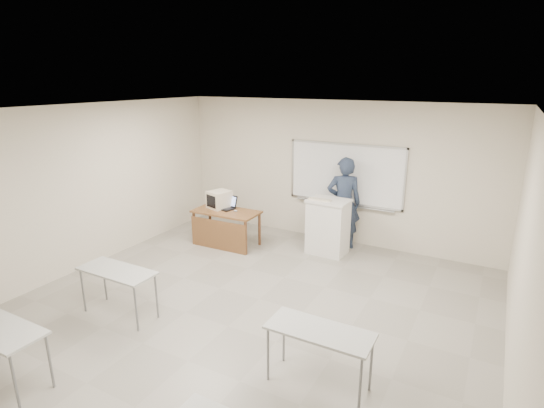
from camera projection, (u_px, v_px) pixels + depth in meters
The scene contains 10 objects.
floor at pixel (228, 327), 6.08m from camera, with size 7.00×8.00×0.01m, color gray.
whiteboard at pixel (345, 175), 8.86m from camera, with size 2.48×0.10×1.31m.
student_desks at pixel (158, 333), 4.76m from camera, with size 4.40×2.20×0.73m.
instructor_desk at pixel (224, 222), 8.85m from camera, with size 1.39×0.69×0.75m.
podium at pixel (328, 227), 8.50m from camera, with size 0.80×0.58×1.12m.
crt_monitor at pixel (220, 200), 9.05m from camera, with size 0.40×0.45×0.38m.
laptop at pixel (227, 206), 9.05m from camera, with size 0.37×0.34×0.27m.
mouse at pixel (236, 211), 8.83m from camera, with size 0.09×0.06×0.03m, color #A1A2A8.
keyboard at pixel (320, 200), 8.30m from camera, with size 0.45×0.15×0.03m, color beige.
presenter at pixel (344, 203), 8.70m from camera, with size 0.70×0.46×1.92m, color black.
Camera 1 is at (3.11, -4.37, 3.42)m, focal length 28.00 mm.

